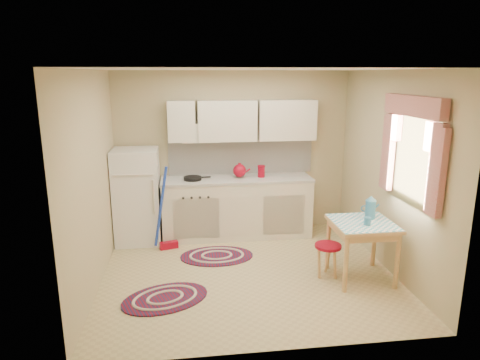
# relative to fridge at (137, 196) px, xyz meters

# --- Properties ---
(room_shell) EXTENTS (3.64, 3.60, 2.52)m
(room_shell) POSITION_rel_fridge_xyz_m (1.61, -1.01, 0.90)
(room_shell) COLOR tan
(room_shell) RESTS_ON ground
(fridge) EXTENTS (0.65, 0.60, 1.40)m
(fridge) POSITION_rel_fridge_xyz_m (0.00, 0.00, 0.00)
(fridge) COLOR white
(fridge) RESTS_ON ground
(broom) EXTENTS (0.30, 0.19, 1.20)m
(broom) POSITION_rel_fridge_xyz_m (0.45, -0.35, -0.10)
(broom) COLOR #1D3BB5
(broom) RESTS_ON ground
(base_cabinets) EXTENTS (2.25, 0.60, 0.88)m
(base_cabinets) POSITION_rel_fridge_xyz_m (1.48, 0.05, -0.26)
(base_cabinets) COLOR silver
(base_cabinets) RESTS_ON ground
(countertop) EXTENTS (2.27, 0.62, 0.04)m
(countertop) POSITION_rel_fridge_xyz_m (1.48, 0.05, 0.20)
(countertop) COLOR #B6B5AD
(countertop) RESTS_ON base_cabinets
(frying_pan) EXTENTS (0.30, 0.30, 0.05)m
(frying_pan) POSITION_rel_fridge_xyz_m (0.82, 0.00, 0.24)
(frying_pan) COLOR black
(frying_pan) RESTS_ON countertop
(red_kettle) EXTENTS (0.25, 0.23, 0.22)m
(red_kettle) POSITION_rel_fridge_xyz_m (1.53, 0.05, 0.33)
(red_kettle) COLOR maroon
(red_kettle) RESTS_ON countertop
(red_canister) EXTENTS (0.12, 0.12, 0.16)m
(red_canister) POSITION_rel_fridge_xyz_m (1.86, 0.05, 0.30)
(red_canister) COLOR maroon
(red_canister) RESTS_ON countertop
(table) EXTENTS (0.72, 0.72, 0.72)m
(table) POSITION_rel_fridge_xyz_m (2.81, -1.57, -0.34)
(table) COLOR #E1B270
(table) RESTS_ON ground
(stool) EXTENTS (0.43, 0.43, 0.42)m
(stool) POSITION_rel_fridge_xyz_m (2.42, -1.48, -0.49)
(stool) COLOR maroon
(stool) RESTS_ON ground
(coffee_pot) EXTENTS (0.19, 0.18, 0.31)m
(coffee_pot) POSITION_rel_fridge_xyz_m (2.94, -1.45, 0.18)
(coffee_pot) COLOR teal
(coffee_pot) RESTS_ON table
(mug) EXTENTS (0.11, 0.11, 0.10)m
(mug) POSITION_rel_fridge_xyz_m (2.81, -1.67, 0.07)
(mug) COLOR teal
(mug) RESTS_ON table
(rug_center) EXTENTS (1.01, 0.68, 0.02)m
(rug_center) POSITION_rel_fridge_xyz_m (1.11, -0.72, -0.69)
(rug_center) COLOR maroon
(rug_center) RESTS_ON ground
(rug_left) EXTENTS (1.15, 0.96, 0.02)m
(rug_left) POSITION_rel_fridge_xyz_m (0.45, -1.79, -0.69)
(rug_left) COLOR maroon
(rug_left) RESTS_ON ground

